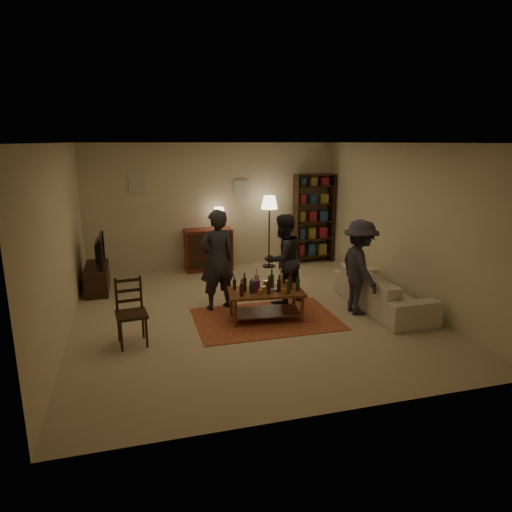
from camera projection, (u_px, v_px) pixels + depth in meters
name	position (u px, v px, depth m)	size (l,w,h in m)	color
floor	(249.00, 312.00, 7.48)	(6.00, 6.00, 0.00)	#C6B793
room_shell	(184.00, 186.00, 9.65)	(6.00, 6.00, 6.00)	beige
rug	(266.00, 319.00, 7.18)	(2.20, 1.50, 0.01)	maroon
coffee_table	(266.00, 294.00, 7.08)	(1.21, 0.74, 0.81)	brown
dining_chair	(131.00, 309.00, 6.23)	(0.45, 0.45, 0.94)	black
tv_stand	(97.00, 271.00, 8.43)	(0.40, 1.00, 1.06)	black
dresser	(209.00, 248.00, 9.85)	(1.00, 0.50, 1.36)	maroon
bookshelf	(313.00, 218.00, 10.41)	(0.90, 0.34, 2.02)	black
floor_lamp	(269.00, 207.00, 9.86)	(0.36, 0.36, 1.59)	black
sofa	(383.00, 291.00, 7.60)	(2.08, 0.81, 0.61)	beige
person_left	(217.00, 260.00, 7.44)	(0.61, 0.40, 1.67)	#26262D
person_right	(283.00, 259.00, 7.75)	(0.75, 0.59, 1.55)	#24252B
person_by_sofa	(360.00, 267.00, 7.27)	(0.99, 0.57, 1.53)	#2B2A33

